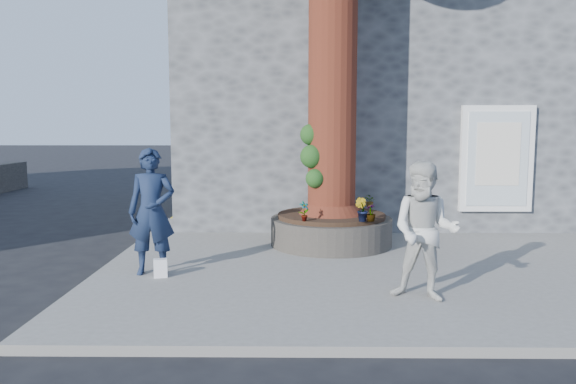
{
  "coord_description": "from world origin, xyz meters",
  "views": [
    {
      "loc": [
        0.09,
        -8.56,
        2.39
      ],
      "look_at": [
        -0.01,
        1.02,
        1.25
      ],
      "focal_mm": 35.0,
      "sensor_mm": 36.0,
      "label": 1
    }
  ],
  "objects": [
    {
      "name": "plant_b",
      "position": [
        1.27,
        1.15,
        0.93
      ],
      "size": [
        0.32,
        0.31,
        0.41
      ],
      "primitive_type": "imported",
      "rotation": [
        0.0,
        0.0,
        2.43
      ],
      "color": "gray",
      "rests_on": "planter"
    },
    {
      "name": "plant_a",
      "position": [
        0.27,
        1.15,
        0.9
      ],
      "size": [
        0.23,
        0.21,
        0.35
      ],
      "primitive_type": "imported",
      "rotation": [
        0.0,
        0.0,
        0.58
      ],
      "color": "gray",
      "rests_on": "planter"
    },
    {
      "name": "yellow_line",
      "position": [
        -3.05,
        1.0,
        0.0
      ],
      "size": [
        0.1,
        30.0,
        0.01
      ],
      "primitive_type": "cube",
      "color": "yellow",
      "rests_on": "ground"
    },
    {
      "name": "plant_c",
      "position": [
        1.43,
        1.15,
        0.87
      ],
      "size": [
        0.24,
        0.24,
        0.3
      ],
      "primitive_type": "imported",
      "rotation": [
        0.0,
        0.0,
        3.76
      ],
      "color": "gray",
      "rests_on": "planter"
    },
    {
      "name": "pavement",
      "position": [
        1.5,
        1.0,
        0.06
      ],
      "size": [
        9.0,
        8.0,
        0.12
      ],
      "primitive_type": "cube",
      "color": "slate",
      "rests_on": "ground"
    },
    {
      "name": "planter",
      "position": [
        0.8,
        2.0,
        0.41
      ],
      "size": [
        2.3,
        2.3,
        0.6
      ],
      "color": "black",
      "rests_on": "pavement"
    },
    {
      "name": "plant_d",
      "position": [
        1.65,
        2.85,
        0.85
      ],
      "size": [
        0.3,
        0.31,
        0.26
      ],
      "primitive_type": "imported",
      "rotation": [
        0.0,
        0.0,
        5.2
      ],
      "color": "gray",
      "rests_on": "planter"
    },
    {
      "name": "ground",
      "position": [
        0.0,
        0.0,
        0.0
      ],
      "size": [
        120.0,
        120.0,
        0.0
      ],
      "primitive_type": "plane",
      "color": "black",
      "rests_on": "ground"
    },
    {
      "name": "shopping_bag",
      "position": [
        -1.92,
        -0.36,
        0.26
      ],
      "size": [
        0.22,
        0.16,
        0.28
      ],
      "primitive_type": "cube",
      "rotation": [
        0.0,
        0.0,
        0.24
      ],
      "color": "white",
      "rests_on": "pavement"
    },
    {
      "name": "stone_shop",
      "position": [
        2.5,
        7.2,
        3.16
      ],
      "size": [
        10.3,
        8.3,
        6.3
      ],
      "color": "#444749",
      "rests_on": "ground"
    },
    {
      "name": "man",
      "position": [
        -2.08,
        -0.15,
        1.09
      ],
      "size": [
        0.74,
        0.51,
        1.93
      ],
      "primitive_type": "imported",
      "rotation": [
        0.0,
        0.0,
        0.07
      ],
      "color": "#15203A",
      "rests_on": "pavement"
    },
    {
      "name": "woman",
      "position": [
        1.79,
        -1.39,
        1.03
      ],
      "size": [
        1.08,
        0.97,
        1.82
      ],
      "primitive_type": "imported",
      "rotation": [
        0.0,
        0.0,
        -0.38
      ],
      "color": "silver",
      "rests_on": "pavement"
    }
  ]
}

